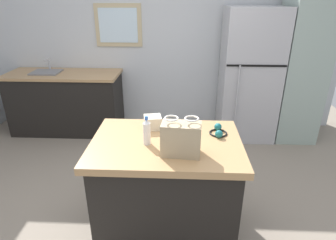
# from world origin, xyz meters

# --- Properties ---
(ground) EXTENTS (6.45, 6.45, 0.00)m
(ground) POSITION_xyz_m (0.00, 0.00, 0.00)
(ground) COLOR gray
(back_wall) EXTENTS (5.38, 0.13, 2.58)m
(back_wall) POSITION_xyz_m (-0.01, 2.27, 1.30)
(back_wall) COLOR silver
(back_wall) RESTS_ON ground
(kitchen_island) EXTENTS (1.19, 0.84, 0.90)m
(kitchen_island) POSITION_xyz_m (0.21, -0.12, 0.45)
(kitchen_island) COLOR black
(kitchen_island) RESTS_ON ground
(refrigerator) EXTENTS (0.77, 0.71, 1.82)m
(refrigerator) POSITION_xyz_m (1.27, 1.85, 0.91)
(refrigerator) COLOR #B7B7BC
(refrigerator) RESTS_ON ground
(tall_cabinet) EXTENTS (0.57, 0.63, 2.07)m
(tall_cabinet) POSITION_xyz_m (1.96, 1.85, 1.03)
(tall_cabinet) COLOR #9EB2A8
(tall_cabinet) RESTS_ON ground
(sink_counter) EXTENTS (1.64, 0.66, 1.10)m
(sink_counter) POSITION_xyz_m (-1.41, 1.88, 0.46)
(sink_counter) COLOR black
(sink_counter) RESTS_ON ground
(shopping_bag) EXTENTS (0.29, 0.17, 0.29)m
(shopping_bag) POSITION_xyz_m (0.32, -0.31, 1.02)
(shopping_bag) COLOR tan
(shopping_bag) RESTS_ON kitchen_island
(small_box) EXTENTS (0.17, 0.16, 0.11)m
(small_box) POSITION_xyz_m (0.08, 0.11, 0.95)
(small_box) COLOR beige
(small_box) RESTS_ON kitchen_island
(bottle) EXTENTS (0.06, 0.06, 0.23)m
(bottle) POSITION_xyz_m (0.06, -0.17, 1.00)
(bottle) COLOR white
(bottle) RESTS_ON kitchen_island
(ear_defenders) EXTENTS (0.16, 0.20, 0.06)m
(ear_defenders) POSITION_xyz_m (0.63, 0.03, 0.92)
(ear_defenders) COLOR black
(ear_defenders) RESTS_ON kitchen_island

